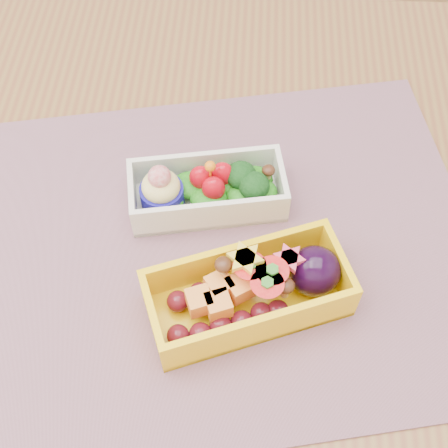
# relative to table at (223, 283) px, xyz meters

# --- Properties ---
(ground) EXTENTS (3.00, 3.00, 0.00)m
(ground) POSITION_rel_table_xyz_m (0.00, 0.00, -0.65)
(ground) COLOR olive
(table) EXTENTS (1.20, 0.80, 0.75)m
(table) POSITION_rel_table_xyz_m (0.00, 0.00, 0.00)
(table) COLOR brown
(table) RESTS_ON ground
(placemat) EXTENTS (0.61, 0.51, 0.00)m
(placemat) POSITION_rel_table_xyz_m (-0.01, -0.01, 0.10)
(placemat) COLOR #885E73
(placemat) RESTS_ON table
(bento_white) EXTENTS (0.17, 0.10, 0.07)m
(bento_white) POSITION_rel_table_xyz_m (-0.02, 0.04, 0.12)
(bento_white) COLOR silver
(bento_white) RESTS_ON placemat
(bento_yellow) EXTENTS (0.21, 0.15, 0.06)m
(bento_yellow) POSITION_rel_table_xyz_m (0.03, -0.08, 0.13)
(bento_yellow) COLOR yellow
(bento_yellow) RESTS_ON placemat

